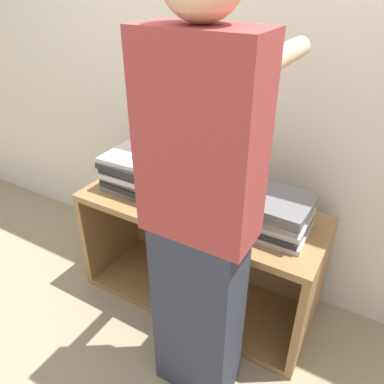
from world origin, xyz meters
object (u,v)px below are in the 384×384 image
at_px(laptop_open, 206,191).
at_px(laptop_stack_right, 270,213).
at_px(laptop_stack_left, 139,172).
at_px(person, 200,220).

relative_size(laptop_open, laptop_stack_right, 1.15).
height_order(laptop_stack_left, laptop_stack_right, laptop_stack_left).
bearing_deg(laptop_stack_left, person, -35.31).
bearing_deg(person, laptop_stack_left, 144.69).
bearing_deg(laptop_stack_left, laptop_open, 10.85).
distance_m(laptop_stack_left, person, 0.78).
bearing_deg(laptop_stack_right, person, -105.45).
bearing_deg(laptop_open, laptop_stack_left, -169.15).
relative_size(laptop_stack_right, person, 0.21).
xyz_separation_m(laptop_open, person, (0.25, -0.51, 0.21)).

